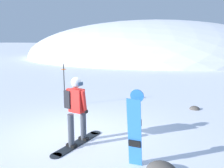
{
  "coord_description": "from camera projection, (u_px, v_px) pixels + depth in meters",
  "views": [
    {
      "loc": [
        3.11,
        -5.4,
        2.61
      ],
      "look_at": [
        0.13,
        2.55,
        1.0
      ],
      "focal_mm": 37.75,
      "sensor_mm": 36.0,
      "label": 1
    }
  ],
  "objects": [
    {
      "name": "spare_snowboard",
      "position": [
        135.0,
        129.0,
        4.74
      ],
      "size": [
        0.28,
        0.32,
        1.64
      ],
      "color": "blue",
      "rests_on": "ground"
    },
    {
      "name": "snowboarder_main",
      "position": [
        76.0,
        109.0,
        5.84
      ],
      "size": [
        0.65,
        1.81,
        1.71
      ],
      "color": "black",
      "rests_on": "ground"
    },
    {
      "name": "ground_plane",
      "position": [
        75.0,
        135.0,
        6.52
      ],
      "size": [
        300.0,
        300.0,
        0.0
      ],
      "primitive_type": "plane",
      "color": "white"
    },
    {
      "name": "rock_mid",
      "position": [
        195.0,
        109.0,
        8.93
      ],
      "size": [
        0.38,
        0.33,
        0.27
      ],
      "color": "#4C4742",
      "rests_on": "ground"
    },
    {
      "name": "ridge_peak_main",
      "position": [
        150.0,
        56.0,
        36.57
      ],
      "size": [
        37.57,
        33.82,
        10.81
      ],
      "color": "silver",
      "rests_on": "ground"
    },
    {
      "name": "piste_marker_near",
      "position": [
        64.0,
        81.0,
        9.3
      ],
      "size": [
        0.2,
        0.2,
        1.72
      ],
      "color": "black",
      "rests_on": "ground"
    }
  ]
}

